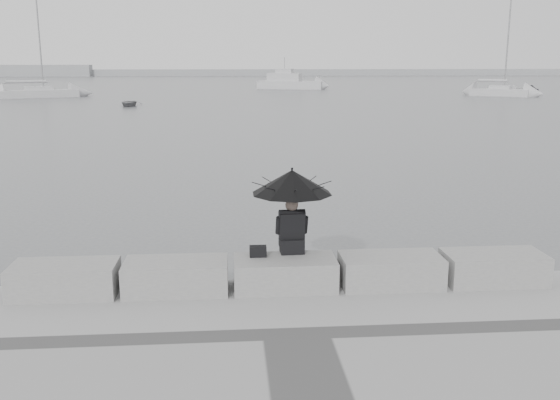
{
  "coord_description": "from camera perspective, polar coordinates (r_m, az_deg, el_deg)",
  "views": [
    {
      "loc": [
        -0.83,
        -9.75,
        4.05
      ],
      "look_at": [
        0.2,
        3.0,
        1.16
      ],
      "focal_mm": 40.0,
      "sensor_mm": 36.0,
      "label": 1
    }
  ],
  "objects": [
    {
      "name": "stone_block_far_left",
      "position": [
        10.19,
        -19.11,
        -6.89
      ],
      "size": [
        1.6,
        0.8,
        0.5
      ],
      "primitive_type": "cube",
      "color": "slate",
      "rests_on": "promenade"
    },
    {
      "name": "small_motorboat",
      "position": [
        82.0,
        20.59,
        9.31
      ],
      "size": [
        5.42,
        1.84,
        1.1
      ],
      "rotation": [
        0.0,
        0.0,
        -0.05
      ],
      "color": "black",
      "rests_on": "ground"
    },
    {
      "name": "motor_cruiser",
      "position": [
        89.62,
        1.0,
        10.69
      ],
      "size": [
        9.64,
        5.77,
        4.5
      ],
      "rotation": [
        0.0,
        0.0,
        -0.35
      ],
      "color": "#BCBCBF",
      "rests_on": "ground"
    },
    {
      "name": "sailboat_right",
      "position": [
        76.36,
        19.5,
        9.37
      ],
      "size": [
        6.62,
        5.79,
        12.9
      ],
      "rotation": [
        0.0,
        0.0,
        -0.64
      ],
      "color": "#BCBCBF",
      "rests_on": "ground"
    },
    {
      "name": "stone_block_centre",
      "position": [
        9.9,
        0.45,
        -6.75
      ],
      "size": [
        1.6,
        0.8,
        0.5
      ],
      "primitive_type": "cube",
      "color": "slate",
      "rests_on": "promenade"
    },
    {
      "name": "stone_block_far_right",
      "position": [
        10.73,
        18.95,
        -5.9
      ],
      "size": [
        1.6,
        0.8,
        0.5
      ],
      "primitive_type": "cube",
      "color": "slate",
      "rests_on": "promenade"
    },
    {
      "name": "seated_person",
      "position": [
        9.88,
        1.1,
        0.92
      ],
      "size": [
        1.3,
        1.3,
        1.39
      ],
      "rotation": [
        0.0,
        0.0,
        0.05
      ],
      "color": "black",
      "rests_on": "stone_block_centre"
    },
    {
      "name": "dinghy",
      "position": [
        57.82,
        -13.64,
        8.6
      ],
      "size": [
        3.06,
        1.41,
        0.51
      ],
      "primitive_type": "imported",
      "rotation": [
        0.0,
        0.0,
        -0.05
      ],
      "color": "gray",
      "rests_on": "ground"
    },
    {
      "name": "distant_landmass",
      "position": [
        164.45,
        -7.33,
        11.51
      ],
      "size": [
        180.0,
        8.0,
        2.8
      ],
      "color": "gray",
      "rests_on": "ground"
    },
    {
      "name": "stone_block_left",
      "position": [
        9.9,
        -9.47,
        -6.92
      ],
      "size": [
        1.6,
        0.8,
        0.5
      ],
      "primitive_type": "cube",
      "color": "slate",
      "rests_on": "promenade"
    },
    {
      "name": "bag",
      "position": [
        9.9,
        -2.03,
        -4.71
      ],
      "size": [
        0.27,
        0.15,
        0.17
      ],
      "primitive_type": "cube",
      "color": "black",
      "rests_on": "stone_block_centre"
    },
    {
      "name": "ground",
      "position": [
        10.58,
        0.22,
        -9.77
      ],
      "size": [
        360.0,
        360.0,
        0.0
      ],
      "primitive_type": "plane",
      "color": "#4F5254",
      "rests_on": "ground"
    },
    {
      "name": "sailboat_left",
      "position": [
        74.19,
        -21.18,
        9.14
      ],
      "size": [
        8.38,
        5.57,
        12.9
      ],
      "rotation": [
        0.0,
        0.0,
        0.43
      ],
      "color": "#BCBCBF",
      "rests_on": "ground"
    },
    {
      "name": "stone_block_right",
      "position": [
        10.18,
        10.08,
        -6.39
      ],
      "size": [
        1.6,
        0.8,
        0.5
      ],
      "primitive_type": "cube",
      "color": "slate",
      "rests_on": "promenade"
    }
  ]
}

